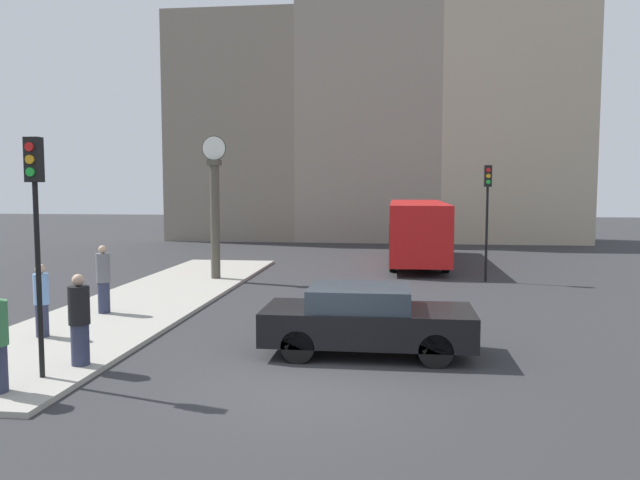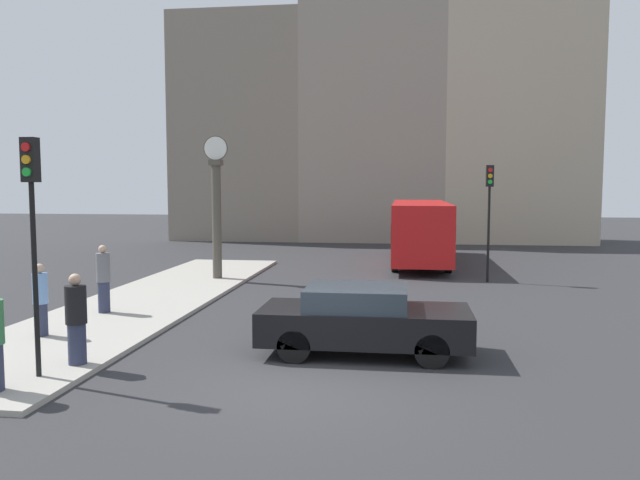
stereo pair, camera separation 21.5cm
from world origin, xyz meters
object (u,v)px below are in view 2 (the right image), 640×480
at_px(sedan_car, 363,319).
at_px(pedestrian_grey_jacket, 103,279).
at_px(traffic_light_far, 489,199).
at_px(pedestrian_blue_stripe, 41,300).
at_px(street_clock, 217,209).
at_px(bus_distant, 420,228).
at_px(traffic_light_near, 32,208).
at_px(pedestrian_black_jacket, 76,319).

relative_size(sedan_car, pedestrian_grey_jacket, 2.38).
xyz_separation_m(traffic_light_far, pedestrian_blue_stripe, (-10.95, -9.98, -2.04)).
height_order(street_clock, pedestrian_blue_stripe, street_clock).
distance_m(street_clock, pedestrian_grey_jacket, 6.63).
relative_size(bus_distant, pedestrian_blue_stripe, 6.02).
height_order(bus_distant, traffic_light_near, traffic_light_near).
xyz_separation_m(street_clock, pedestrian_grey_jacket, (-1.14, -6.34, -1.60)).
bearing_deg(traffic_light_near, pedestrian_grey_jacket, 105.40).
bearing_deg(traffic_light_near, bus_distant, 68.53).
bearing_deg(street_clock, bus_distant, 40.03).
xyz_separation_m(bus_distant, pedestrian_black_jacket, (-6.74, -17.08, -0.60)).
relative_size(traffic_light_far, pedestrian_blue_stripe, 2.56).
bearing_deg(bus_distant, traffic_light_far, -66.17).
distance_m(traffic_light_far, pedestrian_grey_jacket, 13.21).
bearing_deg(sedan_car, traffic_light_far, 69.53).
bearing_deg(sedan_car, street_clock, 122.71).
distance_m(traffic_light_near, street_clock, 11.71).
bearing_deg(traffic_light_far, pedestrian_black_jacket, -127.10).
bearing_deg(bus_distant, traffic_light_near, -111.47).
bearing_deg(traffic_light_near, pedestrian_black_jacket, 70.10).
distance_m(bus_distant, pedestrian_blue_stripe, 17.45).
height_order(street_clock, pedestrian_grey_jacket, street_clock).
height_order(traffic_light_far, pedestrian_black_jacket, traffic_light_far).
bearing_deg(bus_distant, street_clock, -139.97).
distance_m(traffic_light_far, street_clock, 9.70).
relative_size(street_clock, pedestrian_blue_stripe, 3.15).
xyz_separation_m(traffic_light_near, pedestrian_black_jacket, (0.29, 0.80, -2.11)).
bearing_deg(pedestrian_grey_jacket, street_clock, 79.77).
relative_size(sedan_car, traffic_light_near, 1.02).
distance_m(pedestrian_grey_jacket, pedestrian_black_jacket, 4.89).
bearing_deg(bus_distant, pedestrian_black_jacket, -111.54).
bearing_deg(traffic_light_far, bus_distant, 113.83).
xyz_separation_m(sedan_car, bus_distant, (1.51, 15.30, 0.83)).
xyz_separation_m(sedan_car, pedestrian_blue_stripe, (-7.16, 0.17, 0.20)).
bearing_deg(street_clock, sedan_car, -57.29).
bearing_deg(bus_distant, sedan_car, -95.64).
relative_size(traffic_light_near, street_clock, 0.82).
distance_m(pedestrian_blue_stripe, pedestrian_black_jacket, 2.74).
xyz_separation_m(sedan_car, pedestrian_black_jacket, (-5.23, -1.78, 0.23)).
height_order(sedan_car, pedestrian_black_jacket, pedestrian_black_jacket).
relative_size(bus_distant, street_clock, 1.91).
relative_size(pedestrian_blue_stripe, pedestrian_black_jacket, 0.95).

